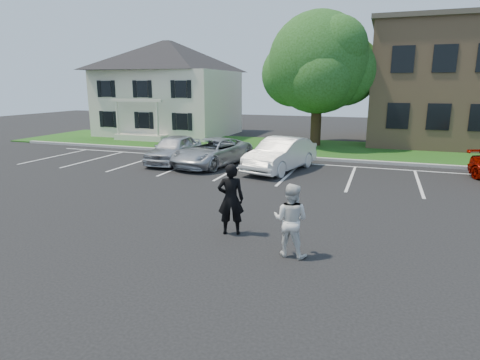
{
  "coord_description": "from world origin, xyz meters",
  "views": [
    {
      "loc": [
        3.97,
        -10.16,
        4.04
      ],
      "look_at": [
        0.0,
        1.0,
        1.25
      ],
      "focal_mm": 30.0,
      "sensor_mm": 36.0,
      "label": 1
    }
  ],
  "objects_px": {
    "tree": "(320,65)",
    "car_silver_west": "(174,149)",
    "man_black_suit": "(231,199)",
    "car_silver_minivan": "(212,152)",
    "house": "(169,88)",
    "car_white_sedan": "(281,154)",
    "man_white_shirt": "(291,220)"
  },
  "relations": [
    {
      "from": "tree",
      "to": "man_white_shirt",
      "type": "distance_m",
      "value": 19.23
    },
    {
      "from": "car_white_sedan",
      "to": "car_silver_west",
      "type": "bearing_deg",
      "value": -166.45
    },
    {
      "from": "tree",
      "to": "car_white_sedan",
      "type": "height_order",
      "value": "tree"
    },
    {
      "from": "man_white_shirt",
      "to": "car_white_sedan",
      "type": "bearing_deg",
      "value": -68.7
    },
    {
      "from": "tree",
      "to": "man_black_suit",
      "type": "distance_m",
      "value": 18.2
    },
    {
      "from": "man_black_suit",
      "to": "car_silver_minivan",
      "type": "xyz_separation_m",
      "value": [
        -4.43,
        8.9,
        -0.3
      ]
    },
    {
      "from": "house",
      "to": "car_silver_minivan",
      "type": "height_order",
      "value": "house"
    },
    {
      "from": "man_black_suit",
      "to": "car_silver_west",
      "type": "xyz_separation_m",
      "value": [
        -6.63,
        8.89,
        -0.26
      ]
    },
    {
      "from": "tree",
      "to": "man_black_suit",
      "type": "relative_size",
      "value": 4.4
    },
    {
      "from": "tree",
      "to": "car_silver_minivan",
      "type": "relative_size",
      "value": 1.75
    },
    {
      "from": "tree",
      "to": "car_silver_minivan",
      "type": "bearing_deg",
      "value": -114.59
    },
    {
      "from": "tree",
      "to": "car_silver_west",
      "type": "bearing_deg",
      "value": -125.28
    },
    {
      "from": "house",
      "to": "car_silver_west",
      "type": "bearing_deg",
      "value": -59.99
    },
    {
      "from": "tree",
      "to": "car_silver_minivan",
      "type": "height_order",
      "value": "tree"
    },
    {
      "from": "house",
      "to": "car_silver_minivan",
      "type": "bearing_deg",
      "value": -52.32
    },
    {
      "from": "tree",
      "to": "man_white_shirt",
      "type": "height_order",
      "value": "tree"
    },
    {
      "from": "car_silver_minivan",
      "to": "car_white_sedan",
      "type": "xyz_separation_m",
      "value": [
        3.65,
        -0.08,
        0.1
      ]
    },
    {
      "from": "man_black_suit",
      "to": "car_silver_minivan",
      "type": "height_order",
      "value": "man_black_suit"
    },
    {
      "from": "man_black_suit",
      "to": "car_white_sedan",
      "type": "distance_m",
      "value": 8.85
    },
    {
      "from": "house",
      "to": "man_white_shirt",
      "type": "bearing_deg",
      "value": -54.53
    },
    {
      "from": "house",
      "to": "car_silver_minivan",
      "type": "relative_size",
      "value": 2.05
    },
    {
      "from": "man_white_shirt",
      "to": "man_black_suit",
      "type": "bearing_deg",
      "value": -19.51
    },
    {
      "from": "car_white_sedan",
      "to": "car_silver_minivan",
      "type": "bearing_deg",
      "value": -167.05
    },
    {
      "from": "car_silver_minivan",
      "to": "tree",
      "type": "bearing_deg",
      "value": 77.14
    },
    {
      "from": "man_white_shirt",
      "to": "car_silver_minivan",
      "type": "height_order",
      "value": "man_white_shirt"
    },
    {
      "from": "man_black_suit",
      "to": "car_silver_minivan",
      "type": "bearing_deg",
      "value": -83.36
    },
    {
      "from": "man_white_shirt",
      "to": "tree",
      "type": "bearing_deg",
      "value": -76.92
    },
    {
      "from": "house",
      "to": "tree",
      "type": "xyz_separation_m",
      "value": [
        12.76,
        -2.56,
        1.52
      ]
    },
    {
      "from": "house",
      "to": "car_silver_west",
      "type": "xyz_separation_m",
      "value": [
        6.55,
        -11.34,
        -3.08
      ]
    },
    {
      "from": "tree",
      "to": "car_silver_west",
      "type": "relative_size",
      "value": 2.01
    },
    {
      "from": "man_white_shirt",
      "to": "car_silver_west",
      "type": "xyz_separation_m",
      "value": [
        -8.5,
        9.79,
        -0.16
      ]
    },
    {
      "from": "house",
      "to": "man_black_suit",
      "type": "relative_size",
      "value": 5.15
    }
  ]
}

